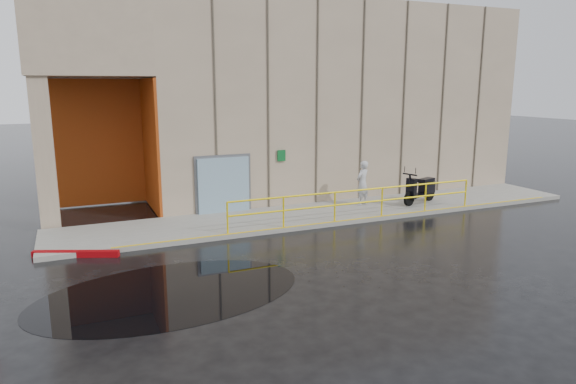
% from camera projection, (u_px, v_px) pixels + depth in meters
% --- Properties ---
extents(ground, '(120.00, 120.00, 0.00)m').
position_uv_depth(ground, '(281.00, 268.00, 13.48)').
color(ground, black).
rests_on(ground, ground).
extents(sidewalk, '(20.00, 3.00, 0.15)m').
position_uv_depth(sidewalk, '(334.00, 212.00, 19.06)').
color(sidewalk, gray).
rests_on(sidewalk, ground).
extents(building, '(20.00, 10.17, 8.00)m').
position_uv_depth(building, '(291.00, 96.00, 24.47)').
color(building, gray).
rests_on(building, ground).
extents(guardrail, '(9.56, 0.06, 1.03)m').
position_uv_depth(guardrail, '(359.00, 203.00, 17.82)').
color(guardrail, yellow).
rests_on(guardrail, sidewalk).
extents(person, '(0.75, 0.64, 1.73)m').
position_uv_depth(person, '(362.00, 183.00, 19.75)').
color(person, '#B6B7BC').
rests_on(person, sidewalk).
extents(scooter, '(2.01, 1.21, 1.51)m').
position_uv_depth(scooter, '(421.00, 181.00, 20.05)').
color(scooter, black).
rests_on(scooter, sidewalk).
extents(red_curb, '(2.28, 1.09, 0.18)m').
position_uv_depth(red_curb, '(76.00, 254.00, 14.32)').
color(red_curb, '#8F0409').
rests_on(red_curb, ground).
extents(puddle, '(6.53, 4.31, 0.01)m').
position_uv_depth(puddle, '(170.00, 293.00, 11.86)').
color(puddle, black).
rests_on(puddle, ground).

